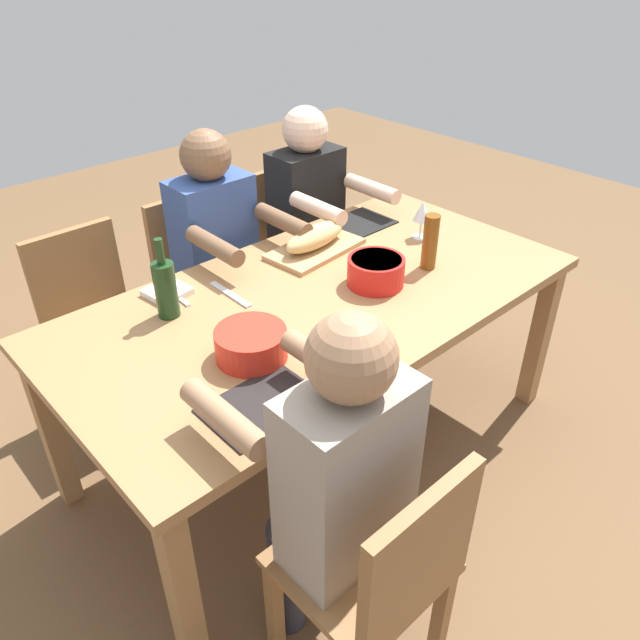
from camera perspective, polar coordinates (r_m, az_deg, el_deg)
The scene contains 21 objects.
ground_plane at distance 2.70m, azimuth 0.00°, elevation -11.25°, with size 8.00×8.00×0.00m, color brown.
dining_table at distance 2.29m, azimuth 0.00°, elevation 0.74°, with size 1.94×1.00×0.74m.
chair_far_center at distance 2.95m, azimuth -10.90°, elevation 4.04°, with size 0.40×0.40×0.85m.
diner_far_center at distance 2.71m, azimuth -9.23°, elevation 6.64°, with size 0.41×0.53×1.20m.
chair_far_left at distance 2.76m, azimuth -20.16°, elevation 0.20°, with size 0.40×0.40×0.85m.
chair_far_right at distance 3.22m, azimuth -2.93°, elevation 7.23°, with size 0.40×0.40×0.85m.
diner_far_right at distance 3.01m, azimuth -0.76°, elevation 9.80°, with size 0.41×0.53×1.20m.
chair_near_left at distance 1.71m, azimuth 5.93°, elevation -22.34°, with size 0.40×0.40×0.85m.
diner_near_left at distance 1.62m, azimuth 1.42°, elevation -14.18°, with size 0.41×0.53×1.20m.
serving_bowl_greens at distance 1.91m, azimuth -6.43°, elevation -2.07°, with size 0.23×0.23×0.10m.
serving_bowl_fruit at distance 2.29m, azimuth 5.21°, elevation 4.67°, with size 0.21×0.21×0.11m.
cutting_board at distance 2.55m, azimuth -0.46°, elevation 6.61°, with size 0.40×0.22×0.02m, color tan.
bread_loaf at distance 2.53m, azimuth -0.47°, elevation 7.73°, with size 0.32×0.11×0.09m, color tan.
wine_bottle at distance 2.14m, azimuth -14.14°, elevation 2.91°, with size 0.08×0.08×0.29m.
beer_bottle at distance 2.42m, azimuth 10.19°, elevation 7.14°, with size 0.06×0.06×0.22m, color brown.
wine_glass at distance 2.66m, azimuth 9.46°, elevation 9.81°, with size 0.08×0.08×0.17m.
fork_far_left at distance 2.29m, azimuth -13.15°, elevation 2.17°, with size 0.02×0.17×0.01m, color silver.
placemat_far_right at distance 2.79m, azimuth 3.39°, elevation 8.86°, with size 0.32×0.23×0.01m, color black.
placemat_near_left at distance 1.75m, azimuth -5.38°, elevation -7.84°, with size 0.32×0.23×0.01m, color black.
carving_knife at distance 2.26m, azimuth -8.35°, elevation 2.38°, with size 0.23×0.02×0.01m, color silver.
napkin_stack at distance 2.31m, azimuth -13.99°, elevation 2.55°, with size 0.14×0.14×0.02m, color white.
Camera 1 is at (-1.31, -1.42, 1.89)m, focal length 34.49 mm.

